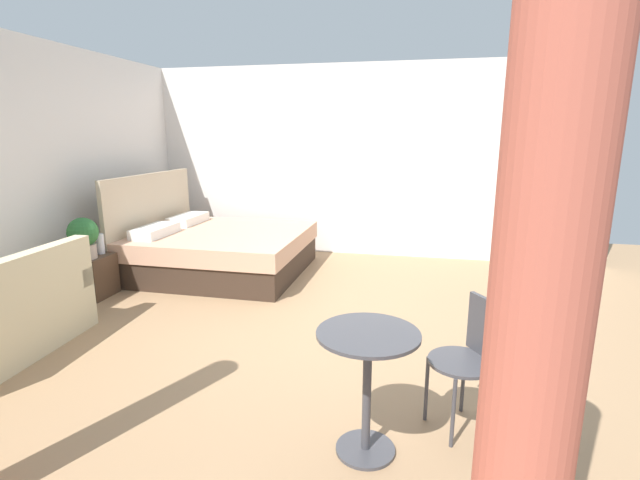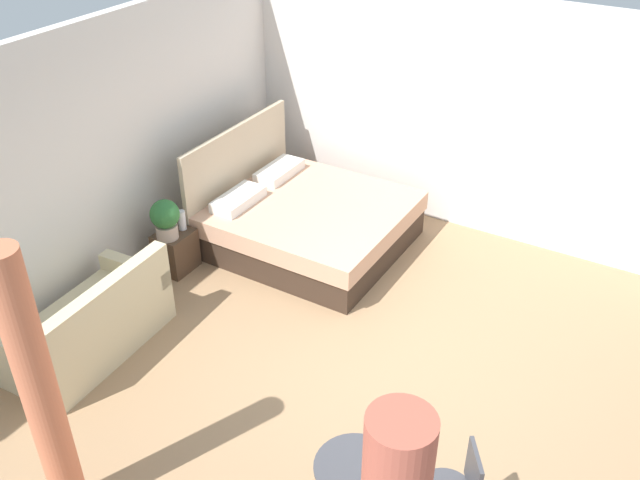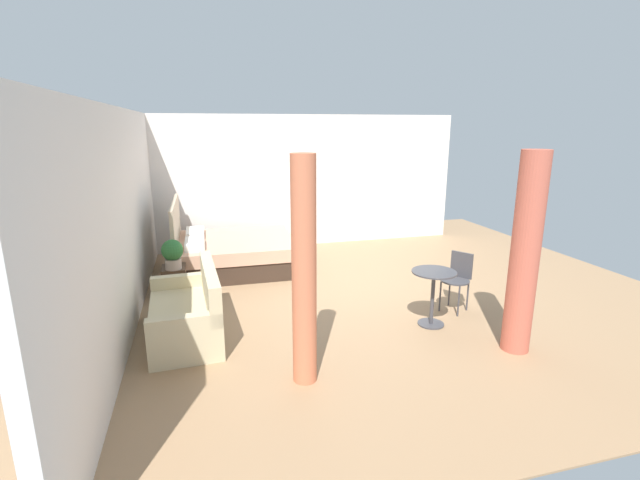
# 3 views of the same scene
# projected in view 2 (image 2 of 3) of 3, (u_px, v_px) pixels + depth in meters

# --- Properties ---
(ground_plane) EXTENTS (8.66, 9.59, 0.02)m
(ground_plane) POSITION_uv_depth(u_px,v_px,m) (391.00, 368.00, 6.48)
(ground_plane) COLOR #9E7A56
(wall_back) EXTENTS (8.66, 0.12, 2.79)m
(wall_back) POSITION_uv_depth(u_px,v_px,m) (109.00, 155.00, 7.13)
(wall_back) COLOR silver
(wall_back) RESTS_ON ground
(wall_right) EXTENTS (0.12, 6.59, 2.79)m
(wall_right) POSITION_uv_depth(u_px,v_px,m) (506.00, 125.00, 7.78)
(wall_right) COLOR silver
(wall_right) RESTS_ON ground
(bed) EXTENTS (1.98, 2.12, 1.29)m
(bed) POSITION_uv_depth(u_px,v_px,m) (306.00, 221.00, 8.13)
(bed) COLOR #38281E
(bed) RESTS_ON ground
(couch) EXTENTS (1.62, 0.88, 0.88)m
(couch) POSITION_uv_depth(u_px,v_px,m) (91.00, 327.00, 6.52)
(couch) COLOR beige
(couch) RESTS_ON ground
(nightstand) EXTENTS (0.42, 0.35, 0.47)m
(nightstand) POSITION_uv_depth(u_px,v_px,m) (176.00, 251.00, 7.72)
(nightstand) COLOR #473323
(nightstand) RESTS_ON ground
(potted_plant) EXTENTS (0.32, 0.32, 0.45)m
(potted_plant) POSITION_uv_depth(u_px,v_px,m) (165.00, 218.00, 7.38)
(potted_plant) COLOR tan
(potted_plant) RESTS_ON nightstand
(vase) EXTENTS (0.09, 0.09, 0.23)m
(vase) POSITION_uv_depth(u_px,v_px,m) (182.00, 220.00, 7.60)
(vase) COLOR silver
(vase) RESTS_ON nightstand
(curtain_right) EXTENTS (0.24, 0.24, 2.32)m
(curtain_right) POSITION_uv_depth(u_px,v_px,m) (41.00, 396.00, 4.57)
(curtain_right) COLOR #D1704C
(curtain_right) RESTS_ON ground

